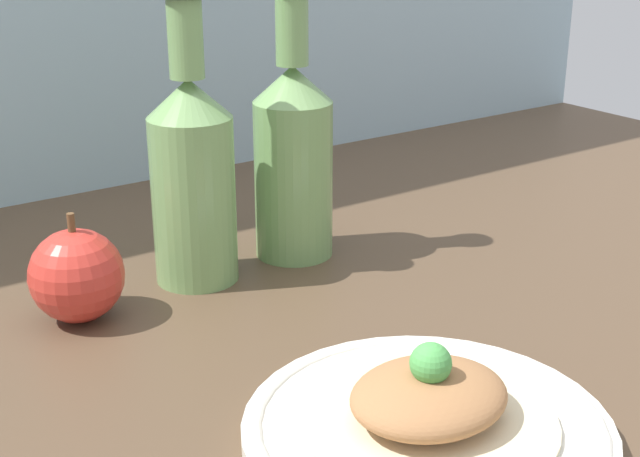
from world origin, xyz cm
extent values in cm
cube|color=brown|center=(0.00, 0.00, -2.00)|extent=(180.00, 110.00, 4.00)
cylinder|color=silver|center=(-0.15, -13.45, 0.71)|extent=(25.41, 25.41, 1.41)
torus|color=silver|center=(-0.15, -13.45, 1.20)|extent=(24.36, 24.36, 0.99)
cylinder|color=beige|center=(-0.15, -13.45, 1.61)|extent=(17.65, 17.65, 0.40)
ellipsoid|color=#9E6B42|center=(-0.15, -13.45, 3.47)|extent=(11.28, 9.59, 3.31)
sphere|color=#4CA34C|center=(-0.15, -13.45, 5.98)|extent=(2.85, 2.85, 2.85)
cylinder|color=#729E5B|center=(0.19, 20.08, 8.00)|extent=(7.93, 7.93, 16.00)
cone|color=#729E5B|center=(0.19, 20.08, 17.78)|extent=(7.93, 7.93, 3.57)
cylinder|color=#729E5B|center=(0.19, 20.08, 23.09)|extent=(3.17, 3.17, 7.05)
cylinder|color=#729E5B|center=(11.24, 20.08, 8.00)|extent=(7.93, 7.93, 16.00)
cone|color=#729E5B|center=(11.24, 20.08, 17.78)|extent=(7.93, 7.93, 3.57)
cylinder|color=#729E5B|center=(11.24, 20.08, 23.09)|extent=(3.17, 3.17, 7.05)
sphere|color=red|center=(-12.58, 18.11, 4.13)|extent=(8.26, 8.26, 8.26)
cylinder|color=brown|center=(-12.58, 18.11, 8.91)|extent=(0.66, 0.66, 1.86)
camera|label=1|loc=(-35.74, -51.80, 35.08)|focal=50.00mm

